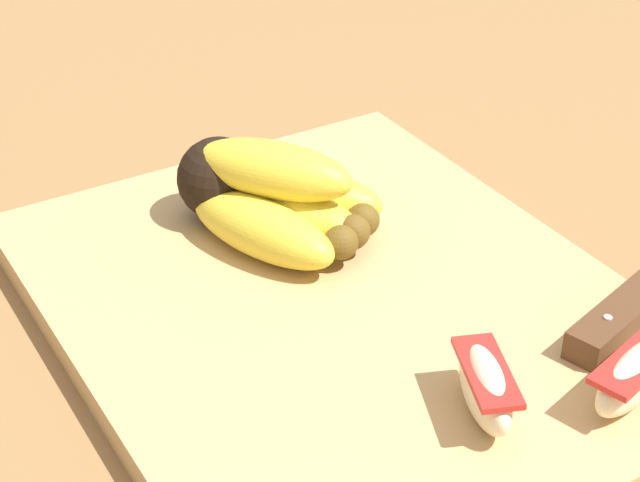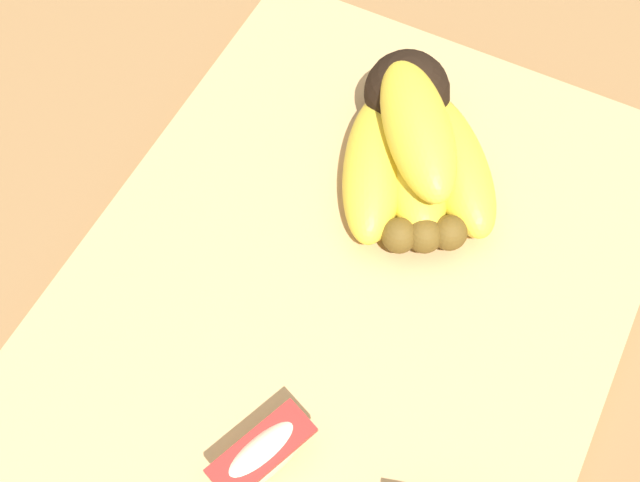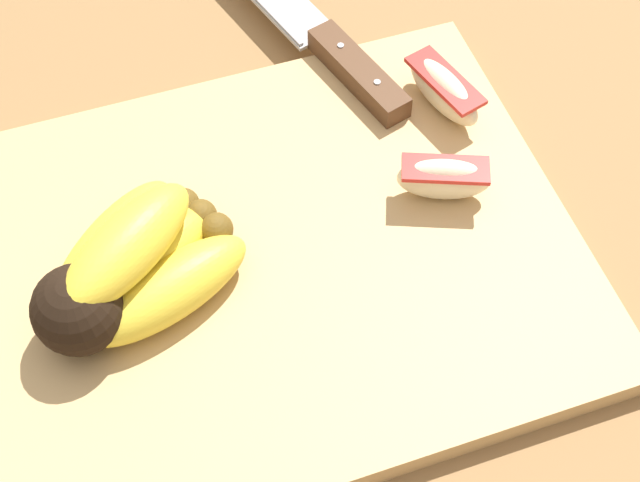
{
  "view_description": "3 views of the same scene",
  "coord_description": "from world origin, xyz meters",
  "px_view_note": "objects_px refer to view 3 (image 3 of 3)",
  "views": [
    {
      "loc": [
        -0.45,
        0.27,
        0.39
      ],
      "look_at": [
        -0.01,
        -0.0,
        0.06
      ],
      "focal_mm": 59.06,
      "sensor_mm": 36.0,
      "label": 1
    },
    {
      "loc": [
        -0.25,
        -0.1,
        0.49
      ],
      "look_at": [
        -0.01,
        0.02,
        0.03
      ],
      "focal_mm": 48.72,
      "sensor_mm": 36.0,
      "label": 2
    },
    {
      "loc": [
        0.06,
        0.32,
        0.53
      ],
      "look_at": [
        -0.04,
        0.01,
        0.06
      ],
      "focal_mm": 52.32,
      "sensor_mm": 36.0,
      "label": 3
    }
  ],
  "objects_px": {
    "banana_bunch": "(128,270)",
    "apple_wedge_middle": "(444,178)",
    "chefs_knife": "(320,37)",
    "apple_wedge_near": "(444,90)"
  },
  "relations": [
    {
      "from": "banana_bunch",
      "to": "apple_wedge_middle",
      "type": "bearing_deg",
      "value": -177.68
    },
    {
      "from": "apple_wedge_near",
      "to": "apple_wedge_middle",
      "type": "height_order",
      "value": "apple_wedge_middle"
    },
    {
      "from": "apple_wedge_middle",
      "to": "chefs_knife",
      "type": "bearing_deg",
      "value": -79.13
    },
    {
      "from": "apple_wedge_near",
      "to": "apple_wedge_middle",
      "type": "xyz_separation_m",
      "value": [
        0.03,
        0.07,
        0.0
      ]
    },
    {
      "from": "banana_bunch",
      "to": "chefs_knife",
      "type": "xyz_separation_m",
      "value": [
        -0.18,
        -0.17,
        -0.02
      ]
    },
    {
      "from": "apple_wedge_near",
      "to": "apple_wedge_middle",
      "type": "bearing_deg",
      "value": 67.04
    },
    {
      "from": "banana_bunch",
      "to": "apple_wedge_middle",
      "type": "relative_size",
      "value": 2.15
    },
    {
      "from": "banana_bunch",
      "to": "apple_wedge_near",
      "type": "relative_size",
      "value": 1.91
    },
    {
      "from": "apple_wedge_near",
      "to": "apple_wedge_middle",
      "type": "distance_m",
      "value": 0.08
    },
    {
      "from": "chefs_knife",
      "to": "apple_wedge_near",
      "type": "bearing_deg",
      "value": 125.13
    }
  ]
}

